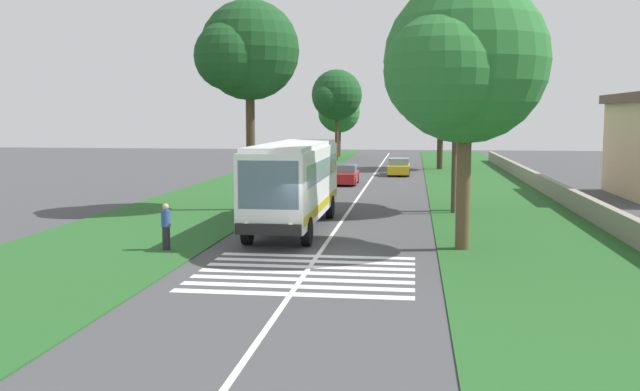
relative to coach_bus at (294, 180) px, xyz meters
name	(u,v)px	position (x,y,z in m)	size (l,w,h in m)	color
ground	(319,254)	(-5.40, -1.80, -2.15)	(160.00, 160.00, 0.00)	#424244
grass_verge_left	(213,201)	(9.60, 6.40, -2.13)	(120.00, 8.00, 0.04)	#235623
grass_verge_right	(503,205)	(9.60, -10.00, -2.13)	(120.00, 8.00, 0.04)	#235623
centre_line	(354,203)	(9.60, -1.80, -2.14)	(110.00, 0.16, 0.01)	silver
coach_bus	(294,180)	(0.00, 0.00, 0.00)	(11.16, 2.62, 3.73)	white
zebra_crossing	(305,273)	(-8.55, -1.80, -2.14)	(5.85, 6.80, 0.01)	silver
trailing_car_0	(345,175)	(20.66, -0.18, -1.48)	(4.30, 1.78, 1.43)	#B21E1E
trailing_car_1	(399,167)	(29.17, -3.86, -1.48)	(4.30, 1.78, 1.43)	gold
roadside_tree_left_0	(247,54)	(5.96, 3.41, 5.90)	(6.33, 5.10, 10.74)	#4C3826
roadside_tree_left_1	(336,96)	(47.74, 3.46, 4.90)	(6.53, 5.51, 9.92)	#4C3826
roadside_tree_left_2	(338,113)	(54.94, 4.02, 3.16)	(5.71, 5.02, 7.90)	brown
roadside_tree_right_0	(439,96)	(36.24, -7.28, 4.54)	(7.58, 6.57, 10.09)	#3D2D1E
roadside_tree_right_1	(461,66)	(-4.02, -6.73, 4.52)	(6.93, 5.89, 9.74)	brown
roadside_tree_right_2	(463,53)	(7.16, -7.48, 5.90)	(7.91, 6.54, 11.47)	#3D2D1E
utility_pole	(455,140)	(5.95, -7.10, 1.56)	(0.24, 1.40, 7.06)	#473828
roadside_wall	(550,187)	(14.60, -13.40, -1.60)	(70.00, 0.40, 1.01)	gray
pedestrian	(166,226)	(-5.55, 3.79, -1.24)	(0.34, 0.34, 1.69)	#26262D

